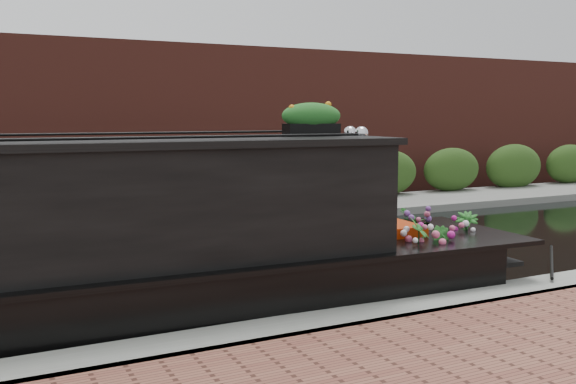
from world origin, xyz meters
name	(u,v)px	position (x,y,z in m)	size (l,w,h in m)	color
ground	(224,270)	(0.00, 0.00, 0.00)	(80.00, 80.00, 0.00)	black
near_bank_coping	(342,340)	(0.00, -3.30, 0.00)	(40.00, 0.60, 0.50)	gray
far_bank_path	(150,226)	(0.00, 4.20, 0.00)	(40.00, 2.40, 0.34)	slate
far_hedge	(140,219)	(0.00, 5.10, 0.00)	(40.00, 1.10, 2.80)	#284717
far_brick_wall	(119,207)	(0.00, 7.20, 0.00)	(40.00, 1.00, 8.00)	maroon
narrowboat	(27,267)	(-2.80, -1.96, 0.77)	(11.06, 2.38, 2.59)	black
rope_fender	(482,266)	(3.10, -1.96, 0.14)	(0.28, 0.28, 0.36)	brown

